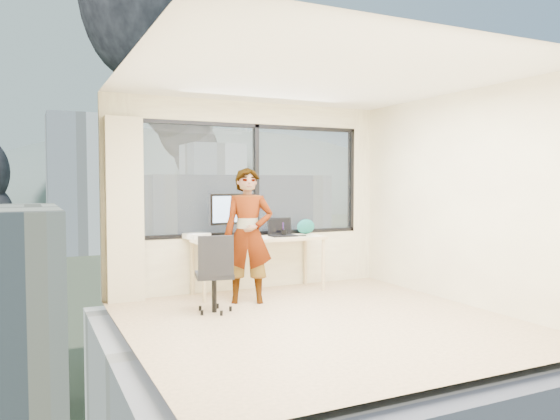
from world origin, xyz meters
TOP-DOWN VIEW (x-y plane):
  - floor at (0.00, 0.00)m, footprint 4.00×4.00m
  - ceiling at (0.00, 0.00)m, footprint 4.00×4.00m
  - wall_front at (0.00, -2.00)m, footprint 4.00×0.01m
  - wall_left at (-2.00, 0.00)m, footprint 0.01×4.00m
  - wall_right at (2.00, 0.00)m, footprint 0.01×4.00m
  - window_wall at (0.05, 2.00)m, footprint 3.30×0.16m
  - curtain at (-1.72, 1.88)m, footprint 0.45×0.14m
  - desk at (0.00, 1.66)m, footprint 1.80×0.60m
  - chair at (-0.90, 0.87)m, footprint 0.56×0.56m
  - person at (-0.35, 1.18)m, footprint 0.71×0.60m
  - monitor at (-0.39, 1.71)m, footprint 0.62×0.22m
  - game_console at (-0.80, 1.88)m, footprint 0.36×0.34m
  - laptop at (0.36, 1.66)m, footprint 0.37×0.39m
  - cellphone at (0.61, 1.57)m, footprint 0.12×0.08m
  - pen_cup at (0.37, 1.65)m, footprint 0.08×0.08m
  - handbag at (0.80, 1.82)m, footprint 0.29×0.17m
  - exterior_ground at (0.00, 120.00)m, footprint 400.00×400.00m
  - near_bldg_b at (12.00, 38.00)m, footprint 14.00×13.00m
  - near_bldg_c at (30.00, 28.00)m, footprint 12.00×10.00m
  - far_tower_b at (8.00, 120.00)m, footprint 13.00×13.00m
  - far_tower_c at (45.00, 140.00)m, footprint 15.00×15.00m
  - hill_b at (100.00, 320.00)m, footprint 300.00×220.00m
  - tree_c at (22.00, 40.00)m, footprint 8.40×8.40m
  - smoke_plume_b at (55.00, 170.00)m, footprint 30.00×18.00m

SIDE VIEW (x-z plane):
  - exterior_ground at x=0.00m, z-range -14.02..-13.98m
  - hill_b at x=100.00m, z-range -62.00..34.00m
  - near_bldg_c at x=30.00m, z-range -14.00..-4.00m
  - tree_c at x=22.00m, z-range -14.00..-4.00m
  - near_bldg_b at x=12.00m, z-range -14.00..2.00m
  - far_tower_c at x=45.00m, z-range -14.00..12.00m
  - floor at x=0.00m, z-range -0.01..0.01m
  - desk at x=0.00m, z-range 0.00..0.75m
  - chair at x=-0.90m, z-range 0.00..0.92m
  - cellphone at x=0.61m, z-range 0.75..0.76m
  - game_console at x=-0.80m, z-range 0.75..0.82m
  - pen_cup at x=0.37m, z-range 0.75..0.84m
  - person at x=-0.35m, z-range 0.00..1.67m
  - handbag at x=0.80m, z-range 0.75..0.96m
  - laptop at x=0.36m, z-range 0.75..0.98m
  - far_tower_b at x=8.00m, z-range -14.00..16.00m
  - monitor at x=-0.39m, z-range 0.75..1.35m
  - curtain at x=-1.72m, z-range 0.00..2.30m
  - wall_front at x=0.00m, z-range 0.00..2.60m
  - wall_left at x=-2.00m, z-range 0.00..2.60m
  - wall_right at x=2.00m, z-range 0.00..2.60m
  - window_wall at x=0.05m, z-range 0.75..2.30m
  - ceiling at x=0.00m, z-range 2.60..2.60m
  - smoke_plume_b at x=55.00m, z-range -8.00..62.00m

